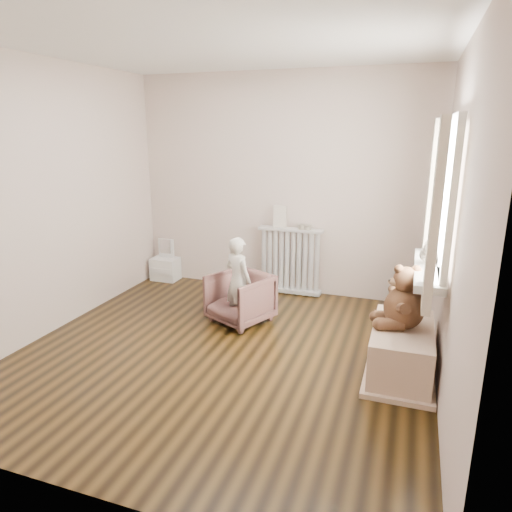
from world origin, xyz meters
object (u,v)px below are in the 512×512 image
(armchair, at_px, (240,298))
(child, at_px, (238,280))
(teddy_bear, at_px, (405,297))
(radiator, at_px, (290,263))
(toy_vanity, at_px, (165,260))
(toy_bench, at_px, (401,351))
(plush_cat, at_px, (429,252))

(armchair, relative_size, child, 0.63)
(armchair, bearing_deg, teddy_bear, 5.69)
(radiator, bearing_deg, child, -104.22)
(toy_vanity, relative_size, toy_bench, 0.62)
(radiator, distance_m, child, 1.08)
(radiator, height_order, teddy_bear, teddy_bear)
(teddy_bear, bearing_deg, toy_bench, -45.49)
(child, distance_m, plush_cat, 1.87)
(toy_bench, bearing_deg, radiator, 131.26)
(armchair, xyz_separation_m, toy_bench, (1.63, -0.56, -0.06))
(child, bearing_deg, plush_cat, -164.40)
(radiator, xyz_separation_m, child, (-0.26, -1.04, 0.08))
(armchair, bearing_deg, radiator, 99.67)
(radiator, distance_m, armchair, 1.04)
(radiator, distance_m, toy_bench, 2.07)
(armchair, distance_m, teddy_bear, 1.76)
(radiator, distance_m, toy_vanity, 1.71)
(teddy_bear, height_order, plush_cat, plush_cat)
(child, distance_m, toy_bench, 1.73)
(radiator, height_order, plush_cat, plush_cat)
(armchair, xyz_separation_m, teddy_bear, (1.62, -0.55, 0.41))
(teddy_bear, relative_size, plush_cat, 2.21)
(teddy_bear, bearing_deg, toy_vanity, 139.67)
(toy_vanity, xyz_separation_m, teddy_bear, (3.06, -1.52, 0.40))
(radiator, relative_size, toy_bench, 0.92)
(toy_bench, relative_size, plush_cat, 3.84)
(plush_cat, bearing_deg, radiator, 130.30)
(toy_vanity, distance_m, child, 1.77)
(toy_vanity, bearing_deg, armchair, -33.74)
(radiator, relative_size, child, 0.91)
(child, relative_size, teddy_bear, 1.77)
(child, xyz_separation_m, toy_bench, (1.63, -0.51, -0.27))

